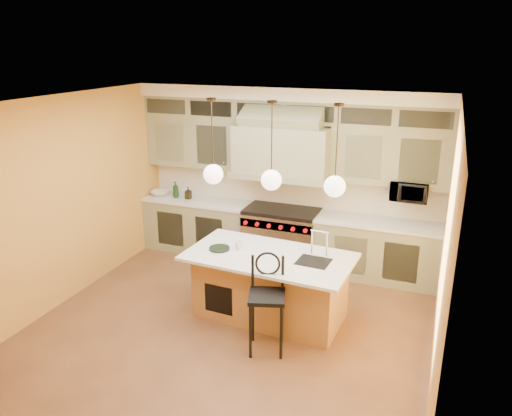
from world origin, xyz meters
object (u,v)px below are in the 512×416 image
at_px(counter_stool, 267,297).
at_px(microwave, 409,191).
at_px(range, 282,236).
at_px(kitchen_island, 271,285).

height_order(counter_stool, microwave, microwave).
xyz_separation_m(range, microwave, (1.95, 0.11, 0.96)).
height_order(range, microwave, microwave).
bearing_deg(kitchen_island, range, 107.15).
bearing_deg(microwave, counter_stool, -118.01).
relative_size(range, microwave, 2.21).
xyz_separation_m(kitchen_island, counter_stool, (0.21, -0.72, 0.22)).
bearing_deg(counter_stool, microwave, 45.04).
bearing_deg(microwave, range, -176.88).
distance_m(range, kitchen_island, 1.74).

